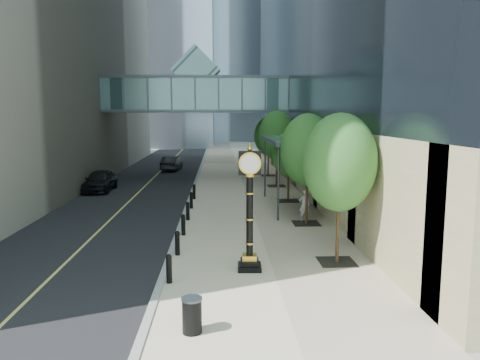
% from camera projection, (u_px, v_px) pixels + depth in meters
% --- Properties ---
extents(ground, '(320.00, 320.00, 0.00)m').
position_uv_depth(ground, '(250.00, 294.00, 15.14)').
color(ground, gray).
rests_on(ground, ground).
extents(road, '(8.00, 180.00, 0.02)m').
position_uv_depth(road, '(168.00, 164.00, 54.40)').
color(road, black).
rests_on(road, ground).
extents(sidewalk, '(8.00, 180.00, 0.06)m').
position_uv_depth(sidewalk, '(236.00, 164.00, 54.74)').
color(sidewalk, '#C2B295').
rests_on(sidewalk, ground).
extents(curb, '(0.25, 180.00, 0.07)m').
position_uv_depth(curb, '(202.00, 164.00, 54.57)').
color(curb, gray).
rests_on(curb, ground).
extents(distant_tower_c, '(22.00, 22.00, 65.00)m').
position_uv_depth(distant_tower_c, '(200.00, 17.00, 129.04)').
color(distant_tower_c, '#AFC3DC').
rests_on(distant_tower_c, ground).
extents(skywalk, '(17.00, 4.20, 5.80)m').
position_uv_depth(skywalk, '(196.00, 92.00, 41.63)').
color(skywalk, slate).
rests_on(skywalk, ground).
extents(entrance_canopy, '(3.00, 8.00, 4.38)m').
position_uv_depth(entrance_canopy, '(292.00, 140.00, 28.55)').
color(entrance_canopy, '#383F44').
rests_on(entrance_canopy, ground).
extents(bollard_row, '(0.20, 16.20, 0.90)m').
position_uv_depth(bollard_row, '(186.00, 218.00, 23.85)').
color(bollard_row, black).
rests_on(bollard_row, sidewalk).
extents(street_trees, '(2.93, 28.74, 6.01)m').
position_uv_depth(street_trees, '(290.00, 144.00, 30.31)').
color(street_trees, black).
rests_on(street_trees, sidewalk).
extents(street_clock, '(0.90, 0.90, 4.61)m').
position_uv_depth(street_clock, '(250.00, 217.00, 17.10)').
color(street_clock, black).
rests_on(street_clock, sidewalk).
extents(trash_bin, '(0.62, 0.62, 0.90)m').
position_uv_depth(trash_bin, '(192.00, 316.00, 12.30)').
color(trash_bin, black).
rests_on(trash_bin, sidewalk).
extents(pedestrian, '(0.69, 0.51, 1.74)m').
position_uv_depth(pedestrian, '(304.00, 205.00, 25.14)').
color(pedestrian, '#AFAAA1').
rests_on(pedestrian, sidewalk).
extents(car_near, '(1.91, 4.73, 1.61)m').
position_uv_depth(car_near, '(100.00, 181.00, 35.24)').
color(car_near, black).
rests_on(car_near, road).
extents(car_far, '(1.95, 4.57, 1.46)m').
position_uv_depth(car_far, '(172.00, 163.00, 48.30)').
color(car_far, black).
rests_on(car_far, road).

